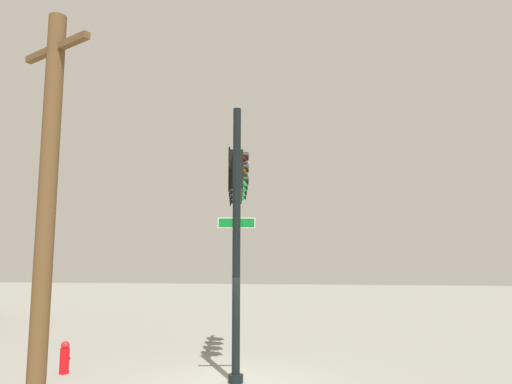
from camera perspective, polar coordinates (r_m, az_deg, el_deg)
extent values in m
plane|color=gray|center=(12.90, -2.33, -20.85)|extent=(120.00, 120.00, 0.00)
cylinder|color=black|center=(12.60, -2.24, -5.53)|extent=(0.20, 0.20, 6.82)
cylinder|color=black|center=(12.88, -2.32, -20.41)|extent=(0.36, 0.36, 0.20)
cylinder|color=black|center=(15.35, -2.21, 4.33)|extent=(4.70, 1.20, 0.14)
cylinder|color=black|center=(13.95, -2.20, 3.50)|extent=(2.15, 0.57, 1.07)
cube|color=black|center=(13.89, -2.20, 2.50)|extent=(0.38, 0.41, 1.10)
cube|color=black|center=(13.90, -3.03, 2.50)|extent=(0.44, 0.12, 1.22)
sphere|color=maroon|center=(13.95, -1.37, 3.88)|extent=(0.22, 0.22, 0.22)
cylinder|color=black|center=(13.96, -1.13, 4.08)|extent=(0.25, 0.18, 0.23)
sphere|color=#855607|center=(13.89, -1.38, 2.51)|extent=(0.22, 0.22, 0.22)
cylinder|color=black|center=(13.89, -1.13, 2.71)|extent=(0.25, 0.18, 0.23)
sphere|color=#20FF59|center=(13.83, -1.38, 1.12)|extent=(0.22, 0.22, 0.22)
cylinder|color=black|center=(13.83, -1.13, 1.32)|extent=(0.25, 0.18, 0.23)
cube|color=black|center=(14.94, -2.22, 1.75)|extent=(0.38, 0.41, 1.10)
cube|color=black|center=(14.95, -2.99, 1.75)|extent=(0.44, 0.12, 1.22)
sphere|color=maroon|center=(15.00, -1.45, 3.02)|extent=(0.22, 0.22, 0.22)
cylinder|color=black|center=(15.01, -1.22, 3.21)|extent=(0.25, 0.18, 0.23)
sphere|color=#855607|center=(14.94, -1.45, 1.75)|extent=(0.22, 0.22, 0.22)
cylinder|color=black|center=(14.94, -1.22, 1.93)|extent=(0.25, 0.18, 0.23)
sphere|color=#20FF59|center=(14.88, -1.46, 0.46)|extent=(0.22, 0.22, 0.22)
cylinder|color=black|center=(14.89, -1.23, 0.64)|extent=(0.25, 0.18, 0.23)
cube|color=black|center=(15.99, -2.23, 1.09)|extent=(0.39, 0.42, 1.10)
cube|color=black|center=(15.99, -2.95, 1.09)|extent=(0.44, 0.14, 1.22)
sphere|color=maroon|center=(16.05, -1.51, 2.28)|extent=(0.22, 0.22, 0.22)
cylinder|color=black|center=(16.06, -1.30, 2.45)|extent=(0.26, 0.19, 0.23)
sphere|color=#855607|center=(15.99, -1.52, 1.08)|extent=(0.22, 0.22, 0.22)
cylinder|color=black|center=(16.00, -1.30, 1.26)|extent=(0.26, 0.19, 0.23)
sphere|color=#20FF59|center=(15.94, -1.52, -0.12)|extent=(0.22, 0.22, 0.22)
cylinder|color=black|center=(15.95, -1.30, 0.05)|extent=(0.26, 0.19, 0.23)
cube|color=black|center=(17.04, -2.24, 0.51)|extent=(0.40, 0.42, 1.10)
cube|color=black|center=(17.04, -2.92, 0.51)|extent=(0.44, 0.14, 1.22)
sphere|color=maroon|center=(17.10, -1.57, 1.63)|extent=(0.22, 0.22, 0.22)
cylinder|color=black|center=(17.11, -1.37, 1.79)|extent=(0.26, 0.19, 0.23)
sphere|color=#855607|center=(17.04, -1.57, 0.50)|extent=(0.22, 0.22, 0.22)
cylinder|color=black|center=(17.05, -1.37, 0.67)|extent=(0.26, 0.19, 0.23)
sphere|color=#20FF59|center=(16.99, -1.58, -0.63)|extent=(0.22, 0.22, 0.22)
cylinder|color=black|center=(17.00, -1.37, -0.47)|extent=(0.26, 0.19, 0.23)
cube|color=white|center=(15.65, -2.20, 5.21)|extent=(0.92, 0.23, 0.26)
cube|color=#176931|center=(15.65, -2.20, 5.21)|extent=(0.88, 0.23, 0.22)
cube|color=white|center=(12.63, -2.22, -3.52)|extent=(0.23, 0.92, 0.26)
cube|color=#0D7026|center=(12.63, -2.22, -3.52)|extent=(0.23, 0.88, 0.22)
cylinder|color=brown|center=(9.14, -22.75, -2.70)|extent=(0.31, 0.31, 7.20)
cube|color=brown|center=(9.86, -21.76, 14.92)|extent=(0.88, 1.68, 0.12)
cylinder|color=red|center=(14.68, -20.93, -17.49)|extent=(0.24, 0.24, 0.65)
sphere|color=red|center=(14.62, -20.85, -15.97)|extent=(0.22, 0.22, 0.22)
cylinder|color=red|center=(14.80, -20.61, -17.30)|extent=(0.12, 0.10, 0.10)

